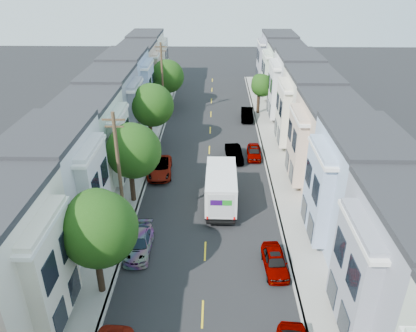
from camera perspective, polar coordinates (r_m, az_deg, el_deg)
ground at (r=30.79m, az=-0.40°, el=-11.91°), size 160.00×160.00×0.00m
road_slab at (r=43.48m, az=0.13°, el=0.61°), size 12.00×70.00×0.02m
curb_left at (r=43.97m, az=-7.78°, el=0.76°), size 0.30×70.00×0.15m
curb_right at (r=43.78m, az=8.07°, el=0.61°), size 0.30×70.00×0.15m
sidewalk_left at (r=44.19m, az=-9.45°, el=0.77°), size 2.60×70.00×0.15m
sidewalk_right at (r=43.96m, az=9.75°, el=0.59°), size 2.60×70.00×0.15m
centerline at (r=43.49m, az=0.13°, el=0.60°), size 0.12×70.00×0.01m
townhouse_row_left at (r=45.07m, az=-14.19°, el=0.71°), size 5.00×70.00×8.50m
townhouse_row_right at (r=44.72m, az=14.56°, el=0.45°), size 5.00×70.00×8.50m
tree_b at (r=25.38m, az=-15.24°, el=-8.59°), size 4.70×4.70×7.34m
tree_c at (r=34.76m, az=-10.57°, el=2.05°), size 4.70×4.70×7.31m
tree_d at (r=44.85m, az=-7.96°, el=8.44°), size 4.70×4.70×7.63m
tree_e at (r=59.03m, az=-5.81°, el=12.42°), size 4.70×4.70×6.98m
tree_far_r at (r=56.88m, az=7.52°, el=11.11°), size 3.07×3.07×5.57m
utility_pole_near at (r=30.39m, az=-12.29°, el=-1.50°), size 1.60×0.26×10.00m
utility_pole_far at (r=54.30m, az=-6.41°, el=11.69°), size 1.60×0.26×10.00m
fedex_truck at (r=35.09m, az=1.85°, el=-2.95°), size 2.62×6.81×3.27m
lead_sedan at (r=43.79m, az=3.69°, el=1.75°), size 1.99×4.33×1.39m
parked_left_c at (r=30.85m, az=-9.71°, el=-10.70°), size 1.93×4.47×1.33m
parked_left_d at (r=40.92m, az=-6.82°, el=-0.28°), size 2.76×5.27×1.42m
parked_right_b at (r=29.26m, az=9.39°, el=-13.10°), size 1.80×4.17×1.32m
parked_right_c at (r=44.47m, az=6.49°, el=1.96°), size 1.70×4.04×1.29m
parked_right_d at (r=55.35m, az=5.50°, el=7.24°), size 1.74×4.47×1.47m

